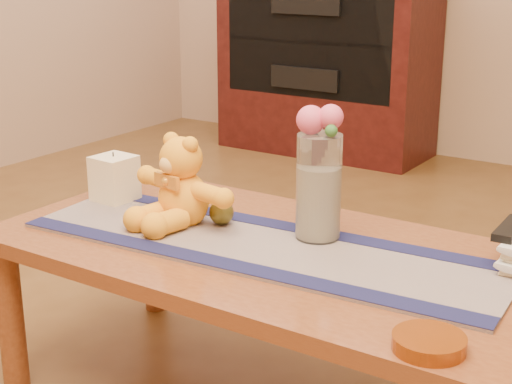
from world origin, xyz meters
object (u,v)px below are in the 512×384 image
Objects in this scene: pillar_candle at (114,178)px; tv_remote at (511,229)px; bronze_ball at (221,212)px; glass_vase at (319,187)px; amber_dish at (429,343)px; teddy_bear at (183,181)px; book_bottom at (509,258)px.

pillar_candle is 1.08m from tv_remote.
pillar_candle is 0.38m from bronze_ball.
glass_vase reaches higher than tv_remote.
tv_remote is at bearing 90.04° from amber_dish.
glass_vase is 0.45m from tv_remote.
teddy_bear is 1.25× the size of glass_vase.
pillar_candle reaches higher than amber_dish.
tv_remote is (1.07, 0.16, 0.01)m from pillar_candle.
book_bottom is (1.07, 0.17, -0.06)m from pillar_candle.
amber_dish is at bearing -24.91° from bronze_ball.
glass_vase is at bearing 11.72° from bronze_ball.
teddy_bear is 5.07× the size of bronze_ball.
teddy_bear is 2.57× the size of pillar_candle.
tv_remote is 1.20× the size of amber_dish.
tv_remote is at bearing 13.97° from glass_vase.
teddy_bear is at bearing -8.23° from pillar_candle.
book_bottom is (0.44, 0.12, -0.13)m from glass_vase.
glass_vase reaches higher than teddy_bear.
book_bottom is 0.08m from tv_remote.
book_bottom is (0.69, 0.17, -0.03)m from bronze_ball.
tv_remote is (0.78, 0.20, -0.03)m from teddy_bear.
teddy_bear is 0.29m from pillar_candle.
book_bottom is (0.78, 0.21, -0.11)m from teddy_bear.
glass_vase is (0.35, 0.09, 0.02)m from teddy_bear.
amber_dish is (0.78, -0.28, -0.10)m from teddy_bear.
bronze_ball is at bearing -0.52° from pillar_candle.
tv_remote reaches higher than book_bottom.
tv_remote reaches higher than amber_dish.
pillar_candle is 0.95× the size of amber_dish.
book_bottom is at bearing 25.40° from teddy_bear.
glass_vase is at bearing -167.51° from tv_remote.
pillar_candle reaches higher than bronze_ball.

